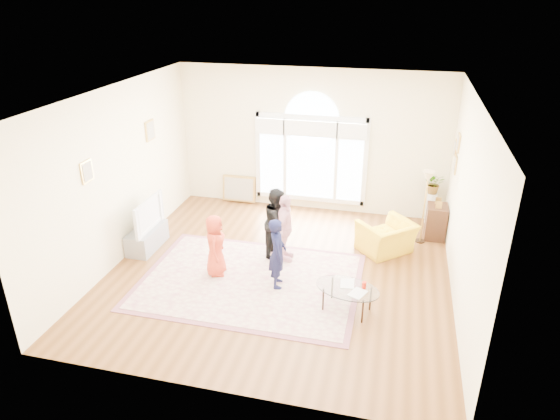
% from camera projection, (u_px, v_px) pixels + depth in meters
% --- Properties ---
extents(ground, '(6.00, 6.00, 0.00)m').
position_uv_depth(ground, '(279.00, 272.00, 9.04)').
color(ground, '#593314').
rests_on(ground, ground).
extents(room_shell, '(6.00, 6.00, 6.00)m').
position_uv_depth(room_shell, '(310.00, 145.00, 10.90)').
color(room_shell, beige).
rests_on(room_shell, ground).
extents(area_rug, '(3.60, 2.60, 0.02)m').
position_uv_depth(area_rug, '(250.00, 281.00, 8.76)').
color(area_rug, beige).
rests_on(area_rug, ground).
extents(rug_border, '(3.80, 2.80, 0.01)m').
position_uv_depth(rug_border, '(250.00, 281.00, 8.77)').
color(rug_border, '#844A56').
rests_on(rug_border, ground).
extents(tv_console, '(0.45, 1.00, 0.42)m').
position_uv_depth(tv_console, '(147.00, 238.00, 9.82)').
color(tv_console, gray).
rests_on(tv_console, ground).
extents(television, '(0.17, 1.08, 0.62)m').
position_uv_depth(television, '(144.00, 214.00, 9.60)').
color(television, black).
rests_on(television, tv_console).
extents(coffee_table, '(1.16, 0.89, 0.54)m').
position_uv_depth(coffee_table, '(348.00, 289.00, 7.83)').
color(coffee_table, silver).
rests_on(coffee_table, ground).
extents(armchair, '(1.27, 1.26, 0.62)m').
position_uv_depth(armchair, '(386.00, 237.00, 9.63)').
color(armchair, yellow).
rests_on(armchair, ground).
extents(side_cabinet, '(0.40, 0.50, 0.70)m').
position_uv_depth(side_cabinet, '(436.00, 222.00, 10.16)').
color(side_cabinet, black).
rests_on(side_cabinet, ground).
extents(floor_lamp, '(0.26, 0.26, 1.51)m').
position_uv_depth(floor_lamp, '(427.00, 182.00, 9.61)').
color(floor_lamp, black).
rests_on(floor_lamp, ground).
extents(plant_pedestal, '(0.20, 0.20, 0.70)m').
position_uv_depth(plant_pedestal, '(431.00, 208.00, 10.78)').
color(plant_pedestal, white).
rests_on(plant_pedestal, ground).
extents(potted_plant, '(0.42, 0.37, 0.45)m').
position_uv_depth(potted_plant, '(434.00, 184.00, 10.54)').
color(potted_plant, '#33722D').
rests_on(potted_plant, plant_pedestal).
extents(leaning_picture, '(0.80, 0.14, 0.62)m').
position_uv_depth(leaning_picture, '(240.00, 202.00, 11.97)').
color(leaning_picture, tan).
rests_on(leaning_picture, ground).
extents(child_red, '(0.46, 0.61, 1.13)m').
position_uv_depth(child_red, '(215.00, 245.00, 8.75)').
color(child_red, red).
rests_on(child_red, area_rug).
extents(child_navy, '(0.40, 0.51, 1.25)m').
position_uv_depth(child_navy, '(277.00, 253.00, 8.38)').
color(child_navy, '#111335').
rests_on(child_navy, area_rug).
extents(child_black, '(0.52, 0.66, 1.34)m').
position_uv_depth(child_black, '(277.00, 222.00, 9.36)').
color(child_black, black).
rests_on(child_black, area_rug).
extents(child_pink, '(0.36, 0.78, 1.30)m').
position_uv_depth(child_pink, '(285.00, 228.00, 9.18)').
color(child_pink, '#EDA8B7').
rests_on(child_pink, area_rug).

